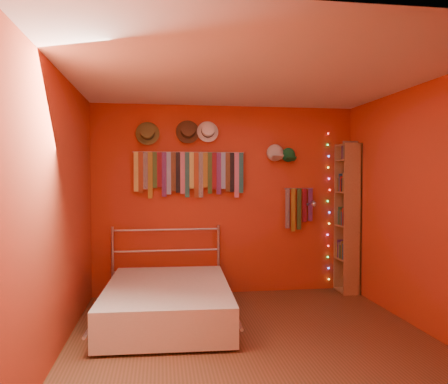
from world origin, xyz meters
name	(u,v)px	position (x,y,z in m)	size (l,w,h in m)	color
ground	(253,341)	(0.00, 0.00, 0.00)	(3.50, 3.50, 0.00)	brown
back_wall	(226,200)	(0.00, 1.75, 1.25)	(3.50, 0.02, 2.50)	#B01D1C
right_wall	(425,208)	(1.75, 0.00, 1.25)	(0.02, 3.50, 2.50)	#B01D1C
left_wall	(59,212)	(-1.75, 0.00, 1.25)	(0.02, 3.50, 2.50)	#B01D1C
ceiling	(254,76)	(0.00, 0.00, 2.50)	(3.50, 3.50, 0.02)	white
tie_rack	(190,172)	(-0.49, 1.68, 1.62)	(1.45, 0.03, 0.61)	silver
small_tie_rack	(298,207)	(0.99, 1.69, 1.15)	(0.40, 0.03, 0.59)	silver
fedora_olive	(147,132)	(-1.03, 1.65, 2.12)	(0.30, 0.17, 0.30)	brown
fedora_brown	(188,131)	(-0.51, 1.65, 2.15)	(0.31, 0.17, 0.30)	#4B301B
fedora_white	(208,131)	(-0.25, 1.65, 2.16)	(0.28, 0.15, 0.28)	white
cap_white	(275,153)	(0.66, 1.70, 1.88)	(0.20, 0.26, 0.20)	silver
cap_green	(288,155)	(0.85, 1.70, 1.85)	(0.19, 0.23, 0.19)	#176B31
fairy_lights	(328,207)	(1.42, 1.71, 1.14)	(0.06, 0.02, 2.03)	#FF3333
reading_lamp	(313,204)	(1.14, 1.52, 1.20)	(0.07, 0.29, 0.09)	silver
bookshelf	(350,217)	(1.66, 1.53, 1.02)	(0.25, 0.34, 2.00)	#8C5E3F
bed	(168,301)	(-0.79, 0.68, 0.22)	(1.47, 1.94, 0.92)	silver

